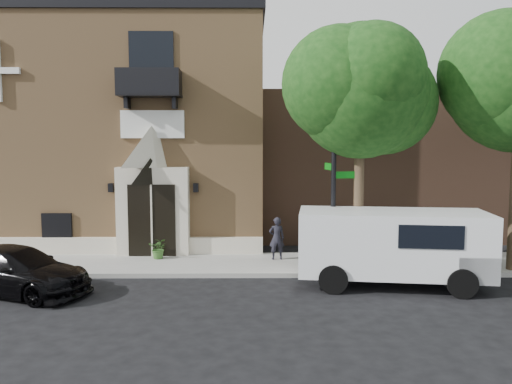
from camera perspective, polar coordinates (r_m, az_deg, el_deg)
ground at (r=16.07m, az=-9.92°, el=-9.69°), size 120.00×120.00×0.00m
sidewalk at (r=17.36m, az=-5.82°, el=-8.23°), size 42.00×3.00×0.15m
church at (r=23.91m, az=-14.08°, el=6.41°), size 12.20×11.01×9.30m
neighbour_building at (r=26.06m, az=20.69°, el=2.98°), size 18.00×8.00×6.40m
street_tree_left at (r=16.10m, az=12.05°, el=11.37°), size 4.97×4.38×7.77m
black_sedan at (r=15.67m, az=-25.75°, el=-8.09°), size 4.84×3.28×1.30m
cargo_van at (r=15.34m, az=16.03°, el=-5.78°), size 5.69×2.87×2.22m
street_sign at (r=15.86m, az=8.90°, el=1.65°), size 1.02×0.94×5.94m
fire_hydrant at (r=16.47m, az=13.65°, el=-7.39°), size 0.47×0.38×0.83m
dumpster at (r=17.36m, az=20.81°, el=-6.20°), size 2.11×1.59×1.23m
planter at (r=18.05m, az=-11.04°, el=-6.33°), size 0.68×0.59×0.73m
pedestrian_near at (r=17.55m, az=2.38°, el=-5.30°), size 0.58×0.41×1.50m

